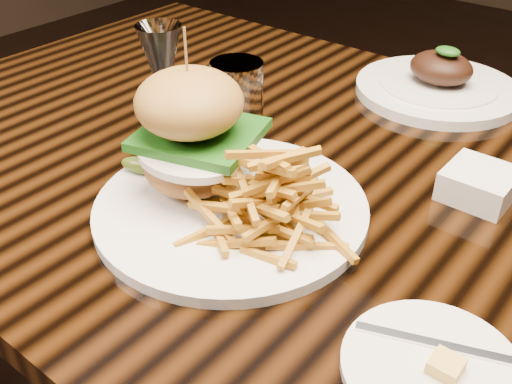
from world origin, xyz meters
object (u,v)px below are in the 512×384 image
Objects in this scene: dining_table at (357,233)px; far_dish at (438,85)px; wine_glass at (161,58)px; burger_plate at (229,170)px.

far_dish is at bearing 98.40° from dining_table.
burger_plate is at bearing -23.89° from wine_glass.
wine_glass is (-0.20, 0.09, 0.07)m from burger_plate.
far_dish is (0.25, 0.41, -0.11)m from wine_glass.
burger_plate is 0.50m from far_dish.
burger_plate is 1.95× the size of wine_glass.
burger_plate is 0.23m from wine_glass.
wine_glass reaches higher than far_dish.
burger_plate is (-0.10, -0.15, 0.14)m from dining_table.
wine_glass is 0.49m from far_dish.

